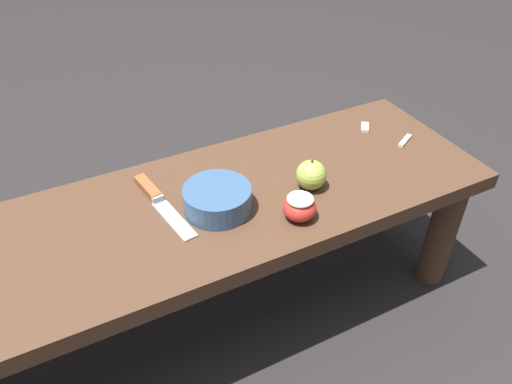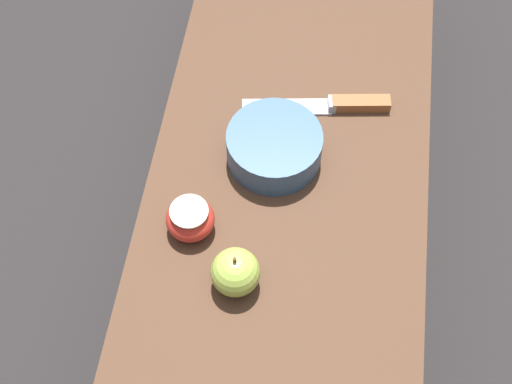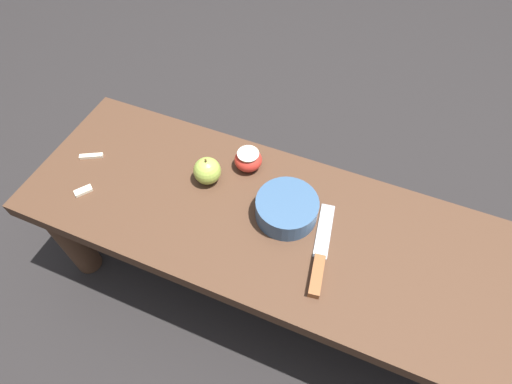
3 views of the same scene
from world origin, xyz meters
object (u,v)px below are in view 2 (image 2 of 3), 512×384
at_px(apple_whole, 235,272).
at_px(bowl, 274,147).
at_px(wooden_bench, 292,157).
at_px(apple_cut, 190,219).
at_px(knife, 339,105).

relative_size(apple_whole, bowl, 0.53).
bearing_deg(bowl, wooden_bench, -29.64).
bearing_deg(wooden_bench, bowl, 150.36).
height_order(apple_whole, apple_cut, apple_whole).
bearing_deg(apple_cut, apple_whole, -134.36).
bearing_deg(knife, wooden_bench, 35.52).
xyz_separation_m(apple_cut, bowl, (0.14, -0.10, 0.00)).
relative_size(knife, bowl, 1.64).
bearing_deg(apple_cut, knife, -37.70).
bearing_deg(bowl, knife, -39.73).
height_order(apple_cut, bowl, bowl).
relative_size(apple_whole, apple_cut, 1.09).
bearing_deg(apple_whole, knife, -19.47).
xyz_separation_m(apple_whole, bowl, (0.22, -0.02, -0.01)).
height_order(wooden_bench, apple_whole, apple_whole).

